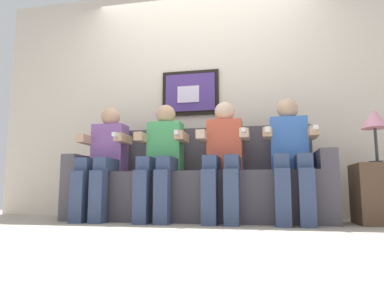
{
  "coord_description": "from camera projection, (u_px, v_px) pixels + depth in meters",
  "views": [
    {
      "loc": [
        0.63,
        -2.95,
        0.27
      ],
      "look_at": [
        0.0,
        0.15,
        0.7
      ],
      "focal_mm": 32.73,
      "sensor_mm": 36.0,
      "label": 1
    }
  ],
  "objects": [
    {
      "name": "person_leftmost",
      "position": [
        104.0,
        156.0,
        3.36
      ],
      "size": [
        0.46,
        0.56,
        1.11
      ],
      "color": "#8C59A5",
      "rests_on": "ground_plane"
    },
    {
      "name": "back_wall_assembly",
      "position": [
        203.0,
        98.0,
        3.87
      ],
      "size": [
        4.85,
        0.1,
        2.6
      ],
      "color": "beige",
      "rests_on": "ground_plane"
    },
    {
      "name": "person_rightmost",
      "position": [
        290.0,
        152.0,
        3.01
      ],
      "size": [
        0.46,
        0.56,
        1.11
      ],
      "color": "#3F72CC",
      "rests_on": "ground_plane"
    },
    {
      "name": "person_right_center",
      "position": [
        224.0,
        154.0,
        3.13
      ],
      "size": [
        0.46,
        0.56,
        1.11
      ],
      "color": "#D8593F",
      "rests_on": "ground_plane"
    },
    {
      "name": "spare_remote_on_table",
      "position": [
        384.0,
        162.0,
        2.85
      ],
      "size": [
        0.04,
        0.13,
        0.02
      ],
      "primitive_type": "cube",
      "color": "white",
      "rests_on": "side_table_right"
    },
    {
      "name": "ground_plane",
      "position": [
        188.0,
        224.0,
        2.95
      ],
      "size": [
        6.31,
        6.31,
        0.0
      ],
      "primitive_type": "plane",
      "color": "#9E9384"
    },
    {
      "name": "table_lamp",
      "position": [
        374.0,
        121.0,
        2.95
      ],
      "size": [
        0.22,
        0.22,
        0.46
      ],
      "color": "#333338",
      "rests_on": "side_table_right"
    },
    {
      "name": "person_left_center",
      "position": [
        162.0,
        155.0,
        3.24
      ],
      "size": [
        0.46,
        0.56,
        1.11
      ],
      "color": "#4CB266",
      "rests_on": "ground_plane"
    },
    {
      "name": "side_table_right",
      "position": [
        381.0,
        194.0,
        2.88
      ],
      "size": [
        0.4,
        0.4,
        0.5
      ],
      "color": "brown",
      "rests_on": "ground_plane"
    },
    {
      "name": "couch",
      "position": [
        196.0,
        187.0,
        3.31
      ],
      "size": [
        2.45,
        0.58,
        0.9
      ],
      "color": "#514C56",
      "rests_on": "ground_plane"
    }
  ]
}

